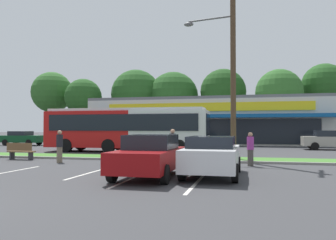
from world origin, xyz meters
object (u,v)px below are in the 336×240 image
object	(u,v)px
car_0	(116,139)
car_3	(150,156)
bus_stop_bench	(21,151)
car_1	(212,155)
pedestrian_near_bench	(250,149)
pedestrian_far	(60,146)
utility_pole	(231,54)
car_4	(330,140)
pedestrian_mid	(173,146)
city_bus	(126,128)
car_2	(196,139)
car_5	(22,138)

from	to	relation	value
car_0	car_3	xyz separation A→B (m)	(8.91, -18.93, 0.04)
bus_stop_bench	car_1	size ratio (longest dim) A/B	0.37
pedestrian_near_bench	pedestrian_far	bearing A→B (deg)	-154.63
car_3	pedestrian_near_bench	size ratio (longest dim) A/B	2.67
car_3	utility_pole	bearing A→B (deg)	160.21
car_4	pedestrian_near_bench	xyz separation A→B (m)	(-6.46, -13.92, -0.01)
pedestrian_mid	car_4	bearing A→B (deg)	-106.39
city_bus	bus_stop_bench	world-z (taller)	city_bus
utility_pole	car_4	world-z (taller)	utility_pole
car_3	city_bus	bearing A→B (deg)	-156.03
bus_stop_bench	car_2	xyz separation A→B (m)	(8.06, 13.44, 0.27)
utility_pole	car_2	xyz separation A→B (m)	(-3.64, 11.38, -5.12)
bus_stop_bench	pedestrian_far	size ratio (longest dim) A/B	0.96
car_5	pedestrian_near_bench	bearing A→B (deg)	-31.97
pedestrian_mid	bus_stop_bench	bearing A→B (deg)	24.42
car_2	car_4	size ratio (longest dim) A/B	1.04
utility_pole	car_5	distance (m)	25.28
city_bus	pedestrian_near_bench	bearing A→B (deg)	-40.67
bus_stop_bench	car_4	size ratio (longest dim) A/B	0.36
car_3	car_4	xyz separation A→B (m)	(10.04, 18.55, 0.02)
car_0	car_3	bearing A→B (deg)	-64.79
bus_stop_bench	car_3	distance (m)	10.44
pedestrian_near_bench	utility_pole	bearing A→B (deg)	134.51
utility_pole	car_0	size ratio (longest dim) A/B	2.54
pedestrian_near_bench	pedestrian_mid	size ratio (longest dim) A/B	0.92
car_0	car_1	size ratio (longest dim) A/B	1.00
bus_stop_bench	car_0	xyz separation A→B (m)	(0.23, 13.88, 0.24)
car_0	pedestrian_mid	xyz separation A→B (m)	(8.56, -13.51, 0.13)
car_2	car_5	bearing A→B (deg)	178.83
car_1	pedestrian_near_bench	distance (m)	4.11
car_4	city_bus	bearing A→B (deg)	-157.74
car_4	pedestrian_mid	size ratio (longest dim) A/B	2.58
car_0	car_2	world-z (taller)	car_2
car_2	pedestrian_far	distance (m)	15.26
car_3	pedestrian_near_bench	xyz separation A→B (m)	(3.58, 4.63, 0.01)
car_3	pedestrian_far	xyz separation A→B (m)	(-6.09, 4.07, 0.05)
city_bus	car_3	world-z (taller)	city_bus
utility_pole	pedestrian_near_bench	world-z (taller)	utility_pole
pedestrian_far	car_4	bearing A→B (deg)	-37.91
utility_pole	car_1	bearing A→B (deg)	-93.38
utility_pole	car_4	size ratio (longest dim) A/B	2.47
car_3	pedestrian_far	size ratio (longest dim) A/B	2.54
car_1	pedestrian_mid	world-z (taller)	pedestrian_mid
car_1	car_0	bearing A→B (deg)	31.41
utility_pole	car_2	size ratio (longest dim) A/B	2.37
city_bus	bus_stop_bench	size ratio (longest dim) A/B	7.68
city_bus	pedestrian_near_bench	world-z (taller)	city_bus
car_0	pedestrian_far	world-z (taller)	pedestrian_far
bus_stop_bench	car_5	size ratio (longest dim) A/B	0.37
car_4	pedestrian_mid	distance (m)	16.74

